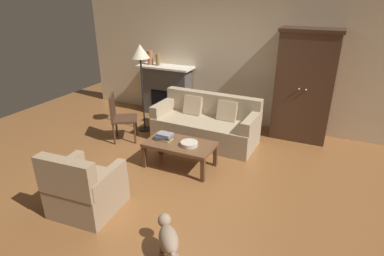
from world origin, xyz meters
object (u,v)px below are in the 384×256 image
(fruit_bowl, at_px, (189,144))
(armchair_near_left, at_px, (84,190))
(fireplace, at_px, (167,90))
(book_stack, at_px, (164,137))
(couch, at_px, (206,125))
(dog, at_px, (168,238))
(coffee_table, at_px, (180,146))
(side_chair_wooden, at_px, (119,115))
(floor_lamp, at_px, (140,57))
(armoire, at_px, (304,86))
(mantel_vase_bronze, at_px, (158,60))
(mantel_vase_terracotta, at_px, (150,58))

(fruit_bowl, relative_size, armchair_near_left, 0.31)
(fireplace, xyz_separation_m, book_stack, (1.11, -2.07, -0.09))
(fireplace, distance_m, armchair_near_left, 3.68)
(couch, bearing_deg, fruit_bowl, -81.20)
(fireplace, bearing_deg, dog, -60.81)
(coffee_table, relative_size, book_stack, 4.21)
(side_chair_wooden, height_order, floor_lamp, floor_lamp)
(armoire, relative_size, coffee_table, 1.86)
(armchair_near_left, bearing_deg, mantel_vase_bronze, 105.40)
(side_chair_wooden, relative_size, floor_lamp, 0.52)
(fireplace, xyz_separation_m, fruit_bowl, (1.56, -2.08, -0.12))
(fruit_bowl, bearing_deg, mantel_vase_terracotta, 133.19)
(couch, bearing_deg, book_stack, -104.29)
(fireplace, relative_size, book_stack, 4.82)
(couch, height_order, side_chair_wooden, side_chair_wooden)
(fruit_bowl, distance_m, mantel_vase_terracotta, 2.95)
(fruit_bowl, distance_m, dog, 1.84)
(mantel_vase_bronze, xyz_separation_m, side_chair_wooden, (0.08, -1.62, -0.73))
(fruit_bowl, distance_m, book_stack, 0.45)
(armchair_near_left, distance_m, floor_lamp, 2.91)
(dog, bearing_deg, armoire, 77.68)
(book_stack, xyz_separation_m, mantel_vase_terracotta, (-1.49, 2.05, 0.80))
(armoire, height_order, floor_lamp, armoire)
(couch, bearing_deg, dog, -75.28)
(fireplace, bearing_deg, mantel_vase_terracotta, -177.30)
(mantel_vase_terracotta, bearing_deg, mantel_vase_bronze, 0.00)
(book_stack, bearing_deg, fireplace, 118.26)
(mantel_vase_bronze, relative_size, side_chair_wooden, 0.28)
(book_stack, xyz_separation_m, armchair_near_left, (-0.31, -1.52, -0.16))
(coffee_table, distance_m, mantel_vase_bronze, 2.72)
(book_stack, relative_size, armchair_near_left, 0.30)
(armoire, bearing_deg, dog, -102.32)
(coffee_table, bearing_deg, side_chair_wooden, 163.94)
(couch, bearing_deg, fireplace, 144.85)
(fruit_bowl, height_order, book_stack, book_stack)
(mantel_vase_terracotta, relative_size, armchair_near_left, 0.35)
(floor_lamp, bearing_deg, dog, -53.16)
(armoire, bearing_deg, side_chair_wooden, -152.90)
(coffee_table, bearing_deg, couch, 89.76)
(floor_lamp, bearing_deg, book_stack, -44.15)
(side_chair_wooden, height_order, dog, side_chair_wooden)
(armoire, distance_m, book_stack, 2.76)
(fireplace, height_order, armoire, armoire)
(coffee_table, xyz_separation_m, dog, (0.75, -1.75, -0.12))
(fruit_bowl, height_order, armchair_near_left, armchair_near_left)
(dog, bearing_deg, side_chair_wooden, 135.64)
(mantel_vase_bronze, distance_m, side_chair_wooden, 1.78)
(armoire, bearing_deg, mantel_vase_terracotta, 178.97)
(fruit_bowl, height_order, dog, fruit_bowl)
(mantel_vase_terracotta, bearing_deg, dog, -56.52)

